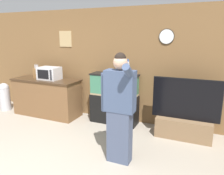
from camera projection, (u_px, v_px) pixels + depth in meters
The scene contains 8 objects.
wall_back_paneled at pixel (102, 65), 5.25m from camera, with size 10.00×0.08×2.60m.
counter_island at pixel (47, 97), 5.53m from camera, with size 1.73×0.66×0.93m.
microwave at pixel (49, 73), 5.35m from camera, with size 0.52×0.36×0.30m.
knife_block at pixel (36, 73), 5.54m from camera, with size 0.13×0.12×0.35m.
aquarium_on_stand at pixel (114, 99), 5.00m from camera, with size 1.09×0.39×1.15m.
tv_on_stand at pixel (184, 121), 4.29m from camera, with size 1.29×0.40×1.20m.
person_standing at pixel (119, 107), 3.36m from camera, with size 0.55×0.42×1.75m.
trash_bin at pixel (5, 96), 5.91m from camera, with size 0.28×0.28×0.74m.
Camera 1 is at (2.32, -1.68, 2.00)m, focal length 35.00 mm.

